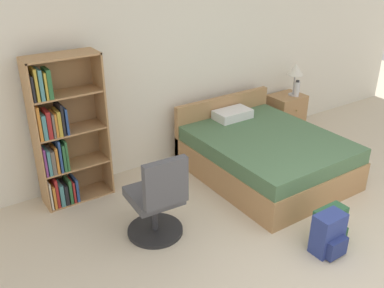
% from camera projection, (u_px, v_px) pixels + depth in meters
% --- Properties ---
extents(wall_back, '(9.00, 0.06, 2.60)m').
position_uv_depth(wall_back, '(177.00, 64.00, 5.51)').
color(wall_back, silver).
rests_on(wall_back, ground_plane).
extents(bookshelf, '(0.78, 0.33, 1.70)m').
position_uv_depth(bookshelf, '(61.00, 137.00, 4.67)').
color(bookshelf, '#AD7F51').
rests_on(bookshelf, ground_plane).
extents(bed, '(1.54, 1.90, 0.81)m').
position_uv_depth(bed, '(263.00, 154.00, 5.44)').
color(bed, '#AD7F51').
rests_on(bed, ground_plane).
extents(office_chair, '(0.58, 0.62, 0.97)m').
position_uv_depth(office_chair, '(158.00, 201.00, 4.21)').
color(office_chair, '#232326').
rests_on(office_chair, ground_plane).
extents(nightstand, '(0.52, 0.43, 0.61)m').
position_uv_depth(nightstand, '(286.00, 114.00, 6.64)').
color(nightstand, '#AD7F51').
rests_on(nightstand, ground_plane).
extents(table_lamp, '(0.24, 0.24, 0.49)m').
position_uv_depth(table_lamp, '(295.00, 71.00, 6.35)').
color(table_lamp, '#B2B2B7').
rests_on(table_lamp, nightstand).
extents(water_bottle, '(0.08, 0.08, 0.25)m').
position_uv_depth(water_bottle, '(297.00, 89.00, 6.42)').
color(water_bottle, silver).
rests_on(water_bottle, nightstand).
extents(backpack_green, '(0.34, 0.22, 0.38)m').
position_uv_depth(backpack_green, '(330.00, 227.00, 4.24)').
color(backpack_green, '#2D603D').
rests_on(backpack_green, ground_plane).
extents(backpack_blue, '(0.30, 0.26, 0.42)m').
position_uv_depth(backpack_blue, '(329.00, 235.00, 4.10)').
color(backpack_blue, navy).
rests_on(backpack_blue, ground_plane).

